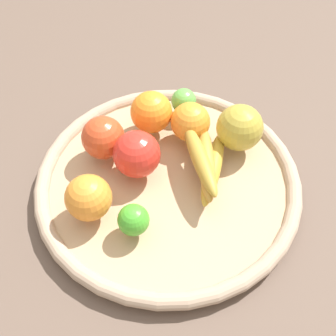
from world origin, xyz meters
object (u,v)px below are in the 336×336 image
lime_0 (184,101)px  apple_1 (136,156)px  lime_1 (133,220)px  orange_1 (190,122)px  banana_bunch (207,163)px  apple_0 (240,128)px  apple_2 (103,138)px  orange_2 (88,198)px  orange_0 (151,112)px

lime_0 → apple_1: 0.16m
lime_1 → orange_1: size_ratio=0.70×
banana_bunch → orange_1: (0.07, 0.04, 0.01)m
banana_bunch → apple_0: bearing=-26.7°
apple_0 → banana_bunch: bearing=153.3°
banana_bunch → orange_1: 0.09m
apple_2 → apple_0: size_ratio=0.91×
banana_bunch → lime_1: (-0.13, 0.08, -0.00)m
lime_1 → orange_2: (0.01, 0.07, 0.01)m
banana_bunch → apple_0: apple_0 is taller
orange_2 → orange_0: bearing=-11.1°
lime_0 → orange_2: size_ratio=0.65×
apple_0 → apple_1: 0.18m
lime_0 → orange_0: bearing=142.4°
banana_bunch → lime_0: size_ratio=3.42×
lime_0 → apple_0: apple_0 is taller
lime_0 → apple_1: (-0.16, 0.04, 0.02)m
orange_0 → orange_1: bearing=-92.6°
lime_1 → apple_2: (0.13, 0.09, 0.01)m
lime_1 → apple_0: 0.24m
apple_2 → orange_0: 0.10m
apple_0 → orange_1: bearing=92.5°
apple_1 → orange_2: bearing=154.9°
apple_0 → orange_2: apple_0 is taller
orange_1 → lime_1: bearing=170.2°
lime_1 → orange_1: 0.21m
apple_1 → banana_bunch: bearing=-77.0°
apple_2 → apple_0: (0.08, -0.21, 0.00)m
orange_2 → apple_1: (0.09, -0.04, 0.00)m
orange_2 → orange_0: 0.20m
apple_0 → orange_2: size_ratio=1.12×
orange_0 → banana_bunch: bearing=-123.9°
orange_1 → apple_2: (-0.07, 0.13, 0.00)m
orange_1 → apple_0: bearing=-87.5°
banana_bunch → apple_1: bearing=103.0°
banana_bunch → apple_2: bearing=90.3°
orange_2 → apple_0: bearing=-44.4°
banana_bunch → orange_2: orange_2 is taller
banana_bunch → lime_1: banana_bunch is taller
apple_0 → orange_0: apple_0 is taller
orange_2 → lime_0: bearing=-18.0°
banana_bunch → orange_0: orange_0 is taller
lime_0 → orange_2: 0.27m
lime_1 → orange_0: (0.21, 0.03, 0.01)m
banana_bunch → orange_2: size_ratio=2.23×
apple_0 → apple_2: bearing=110.2°
orange_2 → apple_1: size_ratio=0.92×
lime_1 → apple_2: apple_2 is taller
apple_2 → apple_1: size_ratio=0.94×
orange_1 → orange_2: orange_2 is taller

